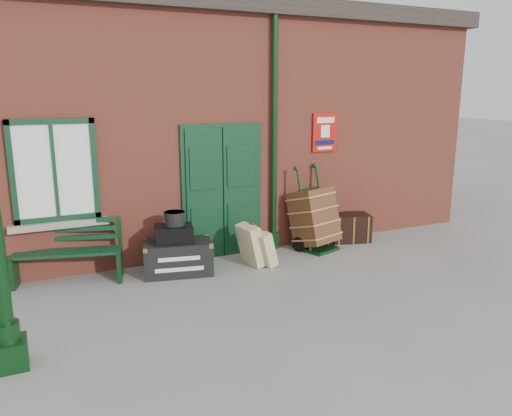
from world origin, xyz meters
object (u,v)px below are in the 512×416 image
porter_trolley (314,218)px  houdini_trunk (178,258)px  bench (68,250)px  dark_trunk (350,228)px

porter_trolley → houdini_trunk: bearing=166.2°
bench → dark_trunk: bench is taller
houdini_trunk → bench: bearing=177.6°
bench → porter_trolley: bearing=11.4°
bench → houdini_trunk: (1.55, -0.40, -0.22)m
houdini_trunk → porter_trolley: 2.60m
porter_trolley → dark_trunk: 0.93m
bench → porter_trolley: size_ratio=1.10×
bench → houdini_trunk: 1.62m
dark_trunk → bench: bearing=-164.6°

